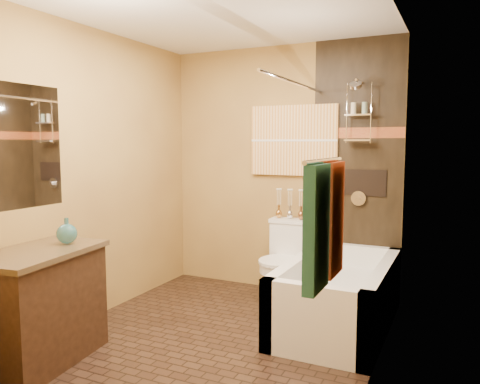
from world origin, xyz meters
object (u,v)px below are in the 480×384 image
Objects in this scene: toilet at (283,260)px; bathtub at (339,300)px; vanity at (38,306)px; sunset_painting at (293,140)px.

bathtub is at bearing -36.31° from toilet.
sunset_painting is at bearing 57.93° from vanity.
bathtub is 0.83m from toilet.
bathtub is (0.66, -0.73, -1.33)m from sunset_painting.
sunset_painting reaches higher than toilet.
sunset_painting is 0.93× the size of vanity.
toilet is (0.00, -0.26, -1.16)m from sunset_painting.
vanity is (-1.06, -2.01, 0.01)m from toilet.
toilet is 0.80× the size of vanity.
bathtub is 1.56× the size of vanity.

